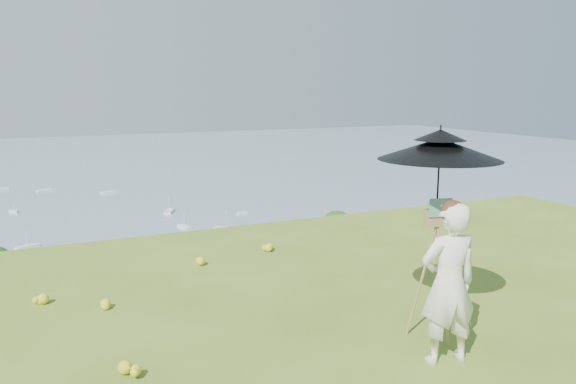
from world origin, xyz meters
name	(u,v)px	position (x,y,z in m)	size (l,w,h in m)	color
ground	(567,375)	(0.00, 0.00, 0.00)	(14.00, 14.00, 0.00)	#587120
shoreline_tier	(82,368)	(0.00, 75.00, -36.00)	(170.00, 28.00, 8.00)	#6C6356
bay_water	(43,181)	(0.00, 240.00, -34.00)	(700.00, 700.00, 0.00)	gray
slope_trees	(116,345)	(0.00, 35.00, -15.00)	(110.00, 50.00, 6.00)	#164916
harbor_town	(79,324)	(0.00, 75.00, -29.50)	(110.00, 22.00, 5.00)	silver
moored_boats	(2,226)	(-12.50, 161.00, -33.65)	(140.00, 140.00, 0.70)	silver
wildflowers	(546,359)	(0.00, 0.25, 0.06)	(10.00, 10.50, 0.12)	yellow
painter	(449,284)	(-0.89, 0.73, 0.83)	(0.60, 0.40, 1.66)	white
field_easel	(435,268)	(-0.60, 1.27, 0.79)	(0.60, 0.60, 1.58)	olive
sun_umbrella	(438,174)	(-0.60, 1.30, 1.83)	(1.32, 1.32, 1.06)	black
painter_cap	(453,207)	(-0.89, 0.73, 1.61)	(0.22, 0.26, 0.10)	#E47D7E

